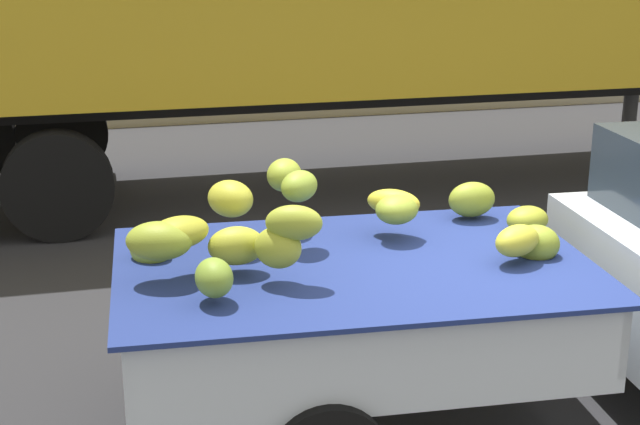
% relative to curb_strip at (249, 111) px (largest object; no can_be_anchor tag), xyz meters
% --- Properties ---
extents(ground, '(220.00, 220.00, 0.00)m').
position_rel_curb_strip_xyz_m(ground, '(0.00, -9.70, -0.08)').
color(ground, '#28282B').
extents(curb_strip, '(80.00, 0.80, 0.16)m').
position_rel_curb_strip_xyz_m(curb_strip, '(0.00, 0.00, 0.00)').
color(curb_strip, gray).
rests_on(curb_strip, ground).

